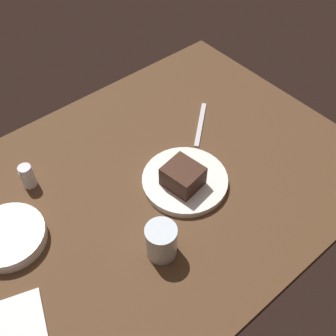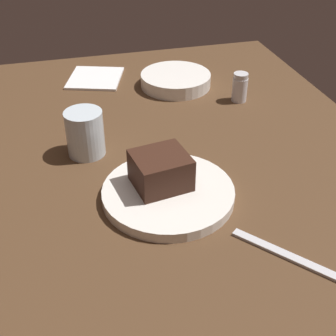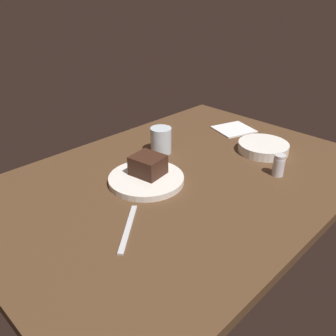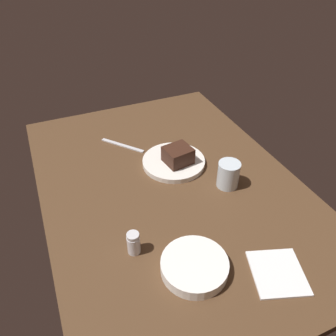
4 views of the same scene
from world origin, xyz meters
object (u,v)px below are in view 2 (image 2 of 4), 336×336
at_px(dessert_plate, 168,193).
at_px(folded_napkin, 95,78).
at_px(water_glass, 85,133).
at_px(butter_knife, 291,257).
at_px(salt_shaker, 240,87).
at_px(side_bowl, 176,80).
at_px(chocolate_cake_slice, 161,170).

relative_size(dessert_plate, folded_napkin, 1.61).
bearing_deg(water_glass, butter_knife, -144.73).
distance_m(dessert_plate, salt_shaker, 0.41).
bearing_deg(side_bowl, folded_napkin, 63.91).
bearing_deg(salt_shaker, butter_knife, 166.54).
xyz_separation_m(chocolate_cake_slice, salt_shaker, (0.30, -0.27, -0.01)).
height_order(dessert_plate, water_glass, water_glass).
xyz_separation_m(dessert_plate, side_bowl, (0.44, -0.13, 0.01)).
xyz_separation_m(dessert_plate, butter_knife, (-0.19, -0.14, -0.01)).
relative_size(salt_shaker, folded_napkin, 0.49).
distance_m(side_bowl, folded_napkin, 0.21).
bearing_deg(salt_shaker, chocolate_cake_slice, 138.42).
bearing_deg(salt_shaker, dessert_plate, 140.87).
distance_m(butter_knife, folded_napkin, 0.74).
bearing_deg(salt_shaker, side_bowl, 46.50).
distance_m(salt_shaker, water_glass, 0.40).
relative_size(dessert_plate, salt_shaker, 3.29).
xyz_separation_m(water_glass, side_bowl, (0.26, -0.25, -0.03)).
bearing_deg(butter_knife, folded_napkin, -24.64).
bearing_deg(folded_napkin, chocolate_cake_slice, -174.58).
bearing_deg(butter_knife, water_glass, -4.68).
height_order(chocolate_cake_slice, salt_shaker, chocolate_cake_slice).
bearing_deg(side_bowl, dessert_plate, 162.84).
xyz_separation_m(salt_shaker, folded_napkin, (0.21, 0.32, -0.03)).
relative_size(side_bowl, butter_knife, 0.93).
relative_size(chocolate_cake_slice, side_bowl, 0.52).
height_order(side_bowl, folded_napkin, side_bowl).
xyz_separation_m(chocolate_cake_slice, water_glass, (0.16, 0.11, -0.00)).
bearing_deg(dessert_plate, folded_napkin, 6.21).
bearing_deg(water_glass, side_bowl, -44.52).
bearing_deg(water_glass, chocolate_cake_slice, -145.78).
xyz_separation_m(dessert_plate, water_glass, (0.18, 0.12, 0.04)).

